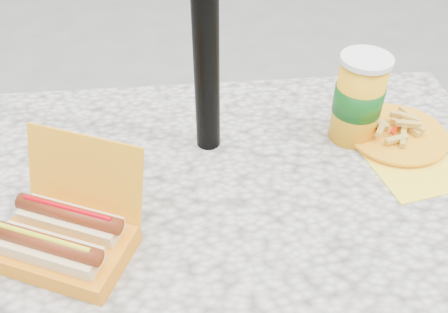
{
  "coord_description": "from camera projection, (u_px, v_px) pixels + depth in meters",
  "views": [
    {
      "loc": [
        -0.04,
        -0.63,
        1.39
      ],
      "look_at": [
        0.02,
        0.05,
        0.8
      ],
      "focal_mm": 38.0,
      "sensor_mm": 36.0,
      "label": 1
    }
  ],
  "objects": [
    {
      "name": "picnic_table",
      "position": [
        215.0,
        233.0,
        0.97
      ],
      "size": [
        1.2,
        0.8,
        0.75
      ],
      "color": "beige",
      "rests_on": "ground"
    },
    {
      "name": "hotdog_box",
      "position": [
        64.0,
        236.0,
        0.77
      ],
      "size": [
        0.27,
        0.26,
        0.17
      ],
      "rotation": [
        0.0,
        0.0,
        -0.42
      ],
      "color": "orange",
      "rests_on": "picnic_table"
    },
    {
      "name": "fries_plate",
      "position": [
        397.0,
        135.0,
        1.02
      ],
      "size": [
        0.22,
        0.31,
        0.04
      ],
      "rotation": [
        0.0,
        0.0,
        0.34
      ],
      "color": "yellow",
      "rests_on": "picnic_table"
    },
    {
      "name": "soda_cup",
      "position": [
        358.0,
        99.0,
        0.97
      ],
      "size": [
        0.1,
        0.1,
        0.19
      ],
      "rotation": [
        0.0,
        0.0,
        -0.05
      ],
      "color": "#FFAE15",
      "rests_on": "picnic_table"
    }
  ]
}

